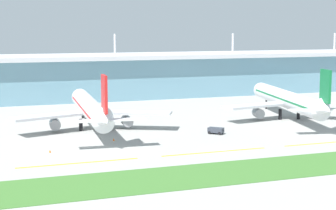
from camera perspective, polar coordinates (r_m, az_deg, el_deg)
name	(u,v)px	position (r m, az deg, el deg)	size (l,w,h in m)	color
ground_plane	(223,150)	(141.78, 5.61, -4.58)	(600.00, 600.00, 0.00)	#9E9E99
terminal_building	(112,76)	(246.39, -5.75, 3.00)	(288.00, 34.00, 28.12)	#6693A8
airliner_near_middle	(91,109)	(169.30, -7.93, -0.36)	(48.63, 66.57, 18.90)	white
airliner_far_middle	(288,100)	(192.40, 12.21, 0.52)	(47.77, 67.94, 18.90)	silver
taxiway_stripe_mid_west	(79,163)	(128.85, -9.15, -5.90)	(28.00, 0.70, 0.04)	yellow
taxiway_stripe_centre	(215,152)	(138.95, 4.80, -4.81)	(28.00, 0.70, 0.04)	yellow
taxiway_stripe_mid_east	(330,142)	(155.96, 16.26, -3.71)	(28.00, 0.70, 0.04)	yellow
grass_verge	(264,169)	(123.73, 9.79, -6.47)	(300.00, 18.00, 0.10)	#3D702D
pushback_tug	(216,130)	(162.20, 4.92, -2.59)	(4.81, 4.80, 1.85)	#333842
safety_cone_left_wingtip	(50,151)	(140.90, -12.00, -4.64)	(0.56, 0.56, 0.70)	orange
safety_cone_nose_front	(114,139)	(152.81, -5.58, -3.53)	(0.56, 0.56, 0.70)	orange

